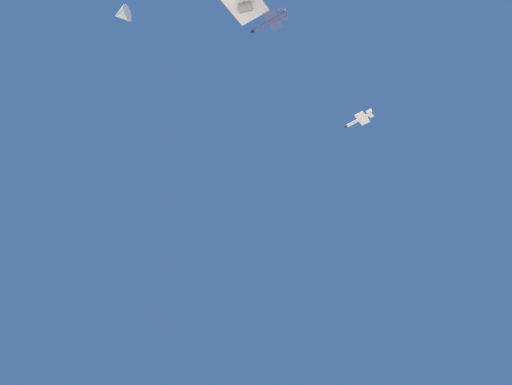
# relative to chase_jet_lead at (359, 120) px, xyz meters

# --- Properties ---
(chase_jet_lead) EXTENTS (12.75, 12.91, 4.00)m
(chase_jet_lead) POSITION_rel_chase_jet_lead_xyz_m (0.00, 0.00, 0.00)
(chase_jet_lead) COLOR silver
(chase_jet_right_wing) EXTENTS (13.61, 11.92, 4.00)m
(chase_jet_right_wing) POSITION_rel_chase_jet_lead_xyz_m (51.89, 50.32, -13.36)
(chase_jet_right_wing) COLOR #38478C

